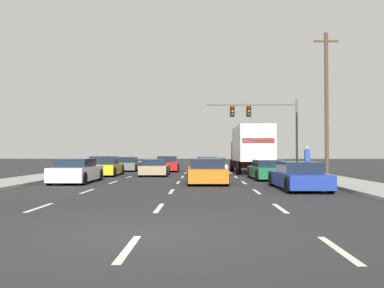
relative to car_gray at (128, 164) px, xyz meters
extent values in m
plane|color=#2B2B2D|center=(5.01, -2.16, -0.55)|extent=(140.00, 140.00, 0.00)
cube|color=#9E9E99|center=(13.30, -7.16, -0.48)|extent=(2.67, 80.00, 0.14)
cube|color=#9E9E99|center=(-3.27, -7.16, -0.48)|extent=(2.67, 80.00, 0.14)
cube|color=silver|center=(1.61, -23.46, -0.54)|extent=(0.14, 2.00, 0.01)
cube|color=silver|center=(1.61, -18.46, -0.54)|extent=(0.14, 2.00, 0.01)
cube|color=silver|center=(1.61, -13.46, -0.54)|extent=(0.14, 2.00, 0.01)
cube|color=silver|center=(1.61, -8.46, -0.54)|extent=(0.14, 2.00, 0.01)
cube|color=silver|center=(1.61, -3.46, -0.54)|extent=(0.14, 2.00, 0.01)
cube|color=silver|center=(1.61, 1.54, -0.54)|extent=(0.14, 2.00, 0.01)
cube|color=silver|center=(1.61, 6.54, -0.54)|extent=(0.14, 2.00, 0.01)
cube|color=silver|center=(1.61, 11.54, -0.54)|extent=(0.14, 2.00, 0.01)
cube|color=silver|center=(1.61, 16.54, -0.54)|extent=(0.14, 2.00, 0.01)
cube|color=silver|center=(1.61, 21.54, -0.54)|extent=(0.14, 2.00, 0.01)
cube|color=silver|center=(1.61, 26.54, -0.54)|extent=(0.14, 2.00, 0.01)
cube|color=silver|center=(5.01, -28.46, -0.54)|extent=(0.14, 2.00, 0.01)
cube|color=silver|center=(5.01, -23.46, -0.54)|extent=(0.14, 2.00, 0.01)
cube|color=silver|center=(5.01, -18.46, -0.54)|extent=(0.14, 2.00, 0.01)
cube|color=silver|center=(5.01, -13.46, -0.54)|extent=(0.14, 2.00, 0.01)
cube|color=silver|center=(5.01, -8.46, -0.54)|extent=(0.14, 2.00, 0.01)
cube|color=silver|center=(5.01, -3.46, -0.54)|extent=(0.14, 2.00, 0.01)
cube|color=silver|center=(5.01, 1.54, -0.54)|extent=(0.14, 2.00, 0.01)
cube|color=silver|center=(5.01, 6.54, -0.54)|extent=(0.14, 2.00, 0.01)
cube|color=silver|center=(5.01, 11.54, -0.54)|extent=(0.14, 2.00, 0.01)
cube|color=silver|center=(5.01, 16.54, -0.54)|extent=(0.14, 2.00, 0.01)
cube|color=silver|center=(5.01, 21.54, -0.54)|extent=(0.14, 2.00, 0.01)
cube|color=silver|center=(5.01, 26.54, -0.54)|extent=(0.14, 2.00, 0.01)
cube|color=silver|center=(8.41, -28.46, -0.54)|extent=(0.14, 2.00, 0.01)
cube|color=silver|center=(8.41, -23.46, -0.54)|extent=(0.14, 2.00, 0.01)
cube|color=silver|center=(8.41, -18.46, -0.54)|extent=(0.14, 2.00, 0.01)
cube|color=silver|center=(8.41, -13.46, -0.54)|extent=(0.14, 2.00, 0.01)
cube|color=silver|center=(8.41, -8.46, -0.54)|extent=(0.14, 2.00, 0.01)
cube|color=silver|center=(8.41, -3.46, -0.54)|extent=(0.14, 2.00, 0.01)
cube|color=silver|center=(8.41, 1.54, -0.54)|extent=(0.14, 2.00, 0.01)
cube|color=silver|center=(8.41, 6.54, -0.54)|extent=(0.14, 2.00, 0.01)
cube|color=silver|center=(8.41, 11.54, -0.54)|extent=(0.14, 2.00, 0.01)
cube|color=silver|center=(8.41, 16.54, -0.54)|extent=(0.14, 2.00, 0.01)
cube|color=silver|center=(8.41, 21.54, -0.54)|extent=(0.14, 2.00, 0.01)
cube|color=silver|center=(8.41, 26.54, -0.54)|extent=(0.14, 2.00, 0.01)
cube|color=slate|center=(0.00, 0.06, -0.12)|extent=(1.92, 4.60, 0.58)
cube|color=#192333|center=(0.01, -0.20, 0.41)|extent=(1.63, 2.19, 0.47)
cylinder|color=black|center=(-0.88, 1.76, -0.23)|extent=(0.24, 0.65, 0.64)
cylinder|color=black|center=(0.78, 1.81, -0.23)|extent=(0.24, 0.65, 0.64)
cylinder|color=black|center=(-0.78, -1.69, -0.23)|extent=(0.24, 0.65, 0.64)
cylinder|color=black|center=(0.88, -1.64, -0.23)|extent=(0.24, 0.65, 0.64)
cube|color=yellow|center=(-0.26, -7.09, -0.09)|extent=(1.96, 4.42, 0.63)
cube|color=#192333|center=(-0.25, -7.40, 0.49)|extent=(1.66, 1.91, 0.54)
cylinder|color=black|center=(-1.16, -5.48, -0.23)|extent=(0.24, 0.65, 0.64)
cylinder|color=black|center=(0.55, -5.43, -0.23)|extent=(0.24, 0.65, 0.64)
cylinder|color=black|center=(-1.06, -8.75, -0.23)|extent=(0.24, 0.65, 0.64)
cylinder|color=black|center=(0.65, -8.70, -0.23)|extent=(0.24, 0.65, 0.64)
cube|color=white|center=(-0.24, -13.67, -0.07)|extent=(1.81, 4.58, 0.68)
cube|color=#192333|center=(-0.24, -13.85, 0.48)|extent=(1.57, 2.38, 0.42)
cylinder|color=black|center=(-1.07, -11.96, -0.23)|extent=(0.23, 0.64, 0.64)
cylinder|color=black|center=(0.55, -11.93, -0.23)|extent=(0.23, 0.64, 0.64)
cylinder|color=black|center=(-1.02, -15.42, -0.23)|extent=(0.23, 0.64, 0.64)
cylinder|color=black|center=(0.60, -15.39, -0.23)|extent=(0.23, 0.64, 0.64)
cube|color=red|center=(3.42, -0.74, -0.09)|extent=(1.89, 4.06, 0.63)
cube|color=#192333|center=(3.42, -0.76, 0.47)|extent=(1.61, 1.74, 0.49)
cylinder|color=black|center=(2.55, 0.70, -0.23)|extent=(0.24, 0.65, 0.64)
cylinder|color=black|center=(4.20, 0.74, -0.23)|extent=(0.24, 0.65, 0.64)
cylinder|color=black|center=(2.64, -2.21, -0.23)|extent=(0.24, 0.65, 0.64)
cylinder|color=black|center=(4.29, -2.17, -0.23)|extent=(0.24, 0.65, 0.64)
cube|color=tan|center=(3.08, -7.01, -0.13)|extent=(1.86, 4.08, 0.55)
cube|color=#192333|center=(3.08, -7.10, 0.35)|extent=(1.60, 2.00, 0.41)
cylinder|color=black|center=(2.22, -5.56, -0.23)|extent=(0.23, 0.64, 0.64)
cylinder|color=black|center=(3.86, -5.52, -0.23)|extent=(0.23, 0.64, 0.64)
cylinder|color=black|center=(2.29, -8.50, -0.23)|extent=(0.23, 0.64, 0.64)
cylinder|color=black|center=(3.93, -8.46, -0.23)|extent=(0.23, 0.64, 0.64)
cube|color=black|center=(6.70, 0.09, -0.12)|extent=(1.89, 4.33, 0.57)
cube|color=#192333|center=(6.70, 0.09, 0.40)|extent=(1.63, 2.09, 0.49)
cylinder|color=black|center=(5.83, 1.68, -0.23)|extent=(0.23, 0.64, 0.64)
cylinder|color=black|center=(7.52, 1.70, -0.23)|extent=(0.23, 0.64, 0.64)
cylinder|color=black|center=(5.88, -1.53, -0.23)|extent=(0.23, 0.64, 0.64)
cylinder|color=black|center=(7.58, -1.50, -0.23)|extent=(0.23, 0.64, 0.64)
cube|color=#B7BABF|center=(6.93, -6.30, -0.09)|extent=(1.98, 4.34, 0.63)
cube|color=#192333|center=(6.94, -6.61, 0.44)|extent=(1.70, 2.09, 0.44)
cylinder|color=black|center=(6.02, -4.73, -0.23)|extent=(0.24, 0.65, 0.64)
cylinder|color=black|center=(7.76, -4.68, -0.23)|extent=(0.24, 0.65, 0.64)
cylinder|color=black|center=(6.11, -7.92, -0.23)|extent=(0.24, 0.65, 0.64)
cylinder|color=black|center=(7.85, -7.87, -0.23)|extent=(0.24, 0.65, 0.64)
cube|color=orange|center=(6.47, -13.95, -0.09)|extent=(2.00, 4.71, 0.63)
cube|color=#192333|center=(6.47, -14.12, 0.46)|extent=(1.71, 2.46, 0.49)
cylinder|color=black|center=(5.55, -12.20, -0.23)|extent=(0.24, 0.65, 0.64)
cylinder|color=black|center=(7.29, -12.15, -0.23)|extent=(0.24, 0.65, 0.64)
cylinder|color=black|center=(5.65, -15.76, -0.23)|extent=(0.24, 0.65, 0.64)
cylinder|color=black|center=(7.39, -15.71, -0.23)|extent=(0.24, 0.65, 0.64)
cube|color=white|center=(9.94, -4.47, 1.66)|extent=(2.46, 6.22, 2.52)
cube|color=red|center=(9.98, -7.54, 1.79)|extent=(2.15, 0.07, 0.36)
cube|color=maroon|center=(9.89, -0.43, 0.81)|extent=(2.31, 1.90, 2.12)
cylinder|color=black|center=(8.75, -0.45, -0.07)|extent=(0.31, 0.96, 0.96)
cylinder|color=black|center=(11.03, -0.42, -0.07)|extent=(0.31, 0.96, 0.96)
cylinder|color=black|center=(8.82, -5.72, -0.07)|extent=(0.31, 0.96, 0.96)
cylinder|color=black|center=(11.10, -5.69, -0.07)|extent=(0.31, 0.96, 0.96)
cube|color=#196B38|center=(10.11, -10.97, -0.11)|extent=(2.01, 4.28, 0.59)
cube|color=#192333|center=(10.11, -11.14, 0.39)|extent=(1.72, 2.21, 0.41)
cylinder|color=black|center=(9.18, -9.43, -0.23)|extent=(0.24, 0.65, 0.64)
cylinder|color=black|center=(10.94, -9.38, -0.23)|extent=(0.24, 0.65, 0.64)
cylinder|color=black|center=(9.28, -12.55, -0.23)|extent=(0.24, 0.65, 0.64)
cylinder|color=black|center=(11.04, -12.50, -0.23)|extent=(0.24, 0.65, 0.64)
cube|color=#1E389E|center=(10.32, -17.40, -0.13)|extent=(1.82, 4.56, 0.56)
cube|color=#192333|center=(10.32, -17.57, 0.39)|extent=(1.56, 2.06, 0.47)
cylinder|color=black|center=(9.48, -15.70, -0.23)|extent=(0.23, 0.64, 0.64)
cylinder|color=black|center=(11.09, -15.67, -0.23)|extent=(0.23, 0.64, 0.64)
cylinder|color=black|center=(9.54, -19.13, -0.23)|extent=(0.23, 0.64, 0.64)
cylinder|color=black|center=(11.16, -19.10, -0.23)|extent=(0.23, 0.64, 0.64)
cylinder|color=#595B56|center=(15.06, 3.77, 2.72)|extent=(0.20, 0.20, 6.53)
cylinder|color=#595B56|center=(10.90, 3.77, 5.46)|extent=(8.32, 0.14, 0.14)
cube|color=black|center=(10.63, 3.77, 4.81)|extent=(0.40, 0.56, 0.95)
sphere|color=red|center=(10.63, 3.46, 5.11)|extent=(0.20, 0.20, 0.20)
sphere|color=orange|center=(10.63, 3.46, 4.81)|extent=(0.20, 0.20, 0.20)
sphere|color=green|center=(10.63, 3.46, 4.51)|extent=(0.20, 0.20, 0.20)
cube|color=black|center=(9.10, 3.77, 4.81)|extent=(0.40, 0.56, 0.95)
sphere|color=red|center=(9.10, 3.46, 5.11)|extent=(0.20, 0.20, 0.20)
sphere|color=orange|center=(9.10, 3.46, 4.81)|extent=(0.20, 0.20, 0.20)
sphere|color=green|center=(9.10, 3.46, 4.51)|extent=(0.20, 0.20, 0.20)
cylinder|color=brown|center=(15.25, -4.86, 4.56)|extent=(0.28, 0.28, 10.22)
cube|color=brown|center=(15.25, -4.86, 9.07)|extent=(1.80, 0.12, 0.12)
cylinder|color=#1E233F|center=(13.21, -7.36, 0.02)|extent=(0.32, 0.32, 0.86)
cylinder|color=#264CA5|center=(13.21, -7.36, 0.82)|extent=(0.38, 0.38, 0.75)
sphere|color=tan|center=(13.21, -7.36, 1.31)|extent=(0.23, 0.23, 0.23)
camera|label=1|loc=(6.20, -35.32, 1.02)|focal=39.38mm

